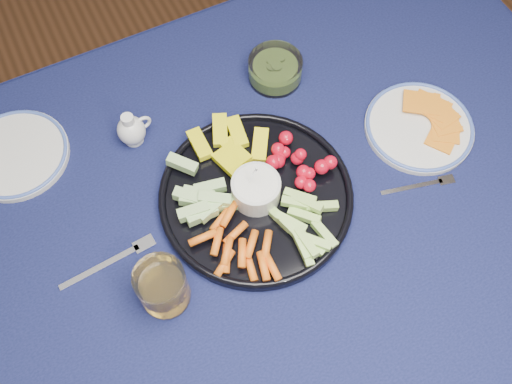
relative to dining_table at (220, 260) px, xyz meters
name	(u,v)px	position (x,y,z in m)	size (l,w,h in m)	color
dining_table	(220,260)	(0.00, 0.00, 0.00)	(1.67, 1.07, 0.75)	#53381B
crudite_platter	(255,195)	(0.10, 0.05, 0.11)	(0.36, 0.36, 0.12)	black
creamer_pitcher	(132,130)	(-0.05, 0.28, 0.12)	(0.07, 0.06, 0.08)	silver
pickle_bowl	(275,70)	(0.27, 0.29, 0.11)	(0.11, 0.11, 0.05)	white
cheese_plate	(420,126)	(0.46, 0.04, 0.10)	(0.22, 0.22, 0.03)	silver
juice_tumbler	(163,288)	(-0.12, -0.05, 0.13)	(0.08, 0.08, 0.10)	white
fork_left	(116,259)	(-0.17, 0.05, 0.09)	(0.18, 0.03, 0.00)	white
fork_right	(424,185)	(0.40, -0.07, 0.09)	(0.15, 0.05, 0.00)	white
side_plate_extra	(16,154)	(-0.27, 0.34, 0.10)	(0.20, 0.20, 0.02)	silver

